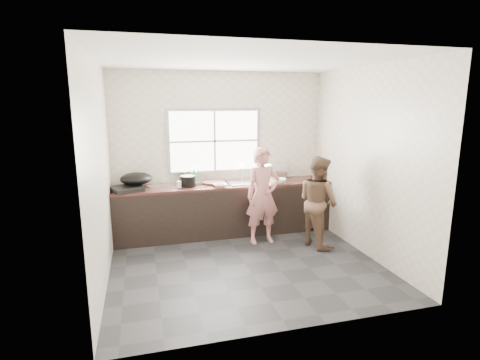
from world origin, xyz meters
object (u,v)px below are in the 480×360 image
object	(u,v)px
bottle_green	(194,175)
glass_jar	(179,184)
person_side	(318,201)
cutting_board	(214,183)
bottle_brown_tall	(185,178)
pot_lid_left	(155,186)
burner	(127,189)
plate_food	(186,183)
wok	(136,179)
bowl_mince	(220,185)
dish_rack	(274,171)
black_pot	(188,181)
woman	(263,199)
pot_lid_right	(169,184)
bowl_crabs	(278,182)
bottle_brown_short	(183,178)
bowl_held	(260,181)

from	to	relation	value
bottle_green	glass_jar	world-z (taller)	bottle_green
person_side	cutting_board	size ratio (longest dim) A/B	3.73
person_side	bottle_brown_tall	size ratio (longest dim) A/B	8.19
pot_lid_left	burner	bearing A→B (deg)	-154.56
plate_food	wok	bearing A→B (deg)	-171.53
cutting_board	bowl_mince	xyz separation A→B (m)	(0.05, -0.27, 0.01)
dish_rack	pot_lid_left	distance (m)	2.10
person_side	black_pot	size ratio (longest dim) A/B	5.75
black_pot	person_side	bearing A→B (deg)	-24.52
bottle_brown_tall	glass_jar	size ratio (longest dim) A/B	1.60
woman	pot_lid_left	xyz separation A→B (m)	(-1.62, 0.66, 0.16)
pot_lid_left	pot_lid_right	world-z (taller)	same
bowl_mince	dish_rack	distance (m)	1.16
burner	dish_rack	distance (m)	2.53
bowl_crabs	bottle_brown_short	xyz separation A→B (m)	(-1.52, 0.44, 0.06)
plate_food	pot_lid_right	xyz separation A→B (m)	(-0.29, 0.01, -0.00)
burner	pot_lid_right	distance (m)	0.71
pot_lid_right	woman	bearing A→B (deg)	-27.71
person_side	wok	size ratio (longest dim) A/B	2.84
cutting_board	person_side	bearing A→B (deg)	-33.29
glass_jar	bowl_crabs	bearing A→B (deg)	-4.18
pot_lid_left	bowl_held	bearing A→B (deg)	-4.99
burner	pot_lid_right	bearing A→B (deg)	22.71
dish_rack	cutting_board	bearing A→B (deg)	163.73
bottle_green	pot_lid_right	xyz separation A→B (m)	(-0.43, -0.05, -0.13)
plate_food	burner	world-z (taller)	burner
bottle_brown_short	dish_rack	size ratio (longest dim) A/B	0.48
bowl_crabs	pot_lid_left	world-z (taller)	bowl_crabs
cutting_board	bottle_green	world-z (taller)	bottle_green
bottle_brown_tall	wok	distance (m)	0.81
woman	wok	distance (m)	2.02
woman	person_side	distance (m)	0.85
cutting_board	plate_food	world-z (taller)	cutting_board
black_pot	bottle_brown_short	distance (m)	0.26
cutting_board	bottle_brown_short	distance (m)	0.52
bowl_held	bottle_brown_tall	xyz separation A→B (m)	(-1.23, 0.27, 0.06)
bottle_brown_short	cutting_board	bearing A→B (deg)	-19.44
glass_jar	burner	world-z (taller)	glass_jar
bowl_crabs	bowl_held	bearing A→B (deg)	146.99
black_pot	pot_lid_right	bearing A→B (deg)	144.66
bowl_mince	bottle_green	size ratio (longest dim) A/B	0.80
cutting_board	pot_lid_left	xyz separation A→B (m)	(-0.97, 0.05, -0.01)
plate_food	dish_rack	size ratio (longest dim) A/B	0.61
person_side	burner	size ratio (longest dim) A/B	3.29
dish_rack	pot_lid_right	xyz separation A→B (m)	(-1.86, -0.03, -0.14)
cutting_board	black_pot	world-z (taller)	black_pot
person_side	wok	xyz separation A→B (m)	(-2.69, 0.94, 0.31)
bowl_held	pot_lid_right	bearing A→B (deg)	171.60
bottle_brown_short	wok	world-z (taller)	wok
bottle_brown_short	dish_rack	xyz separation A→B (m)	(1.61, -0.02, 0.05)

